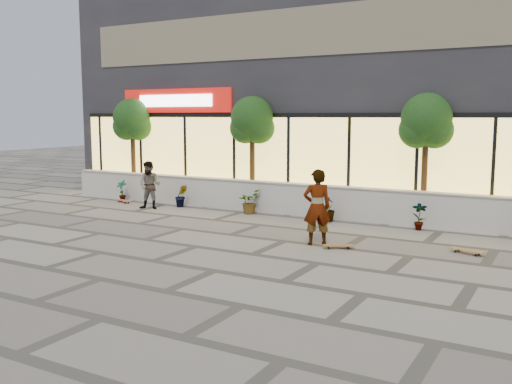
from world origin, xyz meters
The scene contains 16 objects.
ground centered at (0.00, 0.00, 0.00)m, with size 80.00×80.00×0.00m, color gray.
planter_wall centered at (0.00, 7.00, 0.52)m, with size 22.00×0.42×1.04m.
retail_building centered at (0.00, 12.49, 4.25)m, with size 24.00×9.17×8.50m.
shrub_a centered at (-8.50, 6.45, 0.41)m, with size 0.43×0.29×0.81m, color #123916.
shrub_b centered at (-5.70, 6.45, 0.41)m, with size 0.45×0.36×0.81m, color #123916.
shrub_c centered at (-2.90, 6.45, 0.41)m, with size 0.73×0.63×0.81m, color #123916.
shrub_d centered at (-0.10, 6.45, 0.41)m, with size 0.45×0.45×0.81m, color #123916.
shrub_e centered at (2.70, 6.45, 0.41)m, with size 0.43×0.29×0.81m, color #123916.
tree_west centered at (-9.00, 7.70, 2.99)m, with size 1.60×1.50×3.92m.
tree_midwest centered at (-3.50, 7.70, 2.99)m, with size 1.60×1.50×3.92m.
tree_mideast centered at (2.50, 7.70, 2.99)m, with size 1.60×1.50×3.92m.
skater_center centered at (0.89, 3.31, 0.96)m, with size 0.70×0.46×1.92m, color silver.
skater_left centered at (-6.37, 5.55, 0.83)m, with size 0.81×0.63×1.67m, color tan.
skateboard_center centered at (1.54, 3.16, 0.08)m, with size 0.77×0.53×0.09m.
skateboard_left centered at (-8.19, 6.20, 0.08)m, with size 0.77×0.43×0.09m.
skateboard_right_near centered at (4.38, 4.16, 0.08)m, with size 0.85×0.46×0.10m.
Camera 1 is at (6.50, -9.71, 3.24)m, focal length 40.00 mm.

